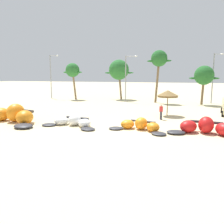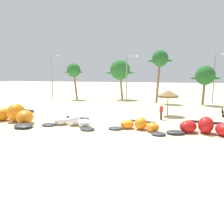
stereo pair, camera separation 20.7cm
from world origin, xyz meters
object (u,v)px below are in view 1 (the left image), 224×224
(palm_left, at_px, (119,70))
(palm_leftmost, at_px, (73,71))
(kite_left, at_px, (73,122))
(lamppost_west_center, at_px, (127,76))
(palm_left_of_gap, at_px, (159,59))
(lamppost_west, at_px, (51,74))
(person_near_kites, at_px, (161,112))
(beach_umbrella_near_van, at_px, (168,94))
(kite_far_left, at_px, (12,116))
(kite_left_of_center, at_px, (140,125))
(palm_center_left, at_px, (204,76))
(kite_center, at_px, (206,128))
(lamppost_east_center, at_px, (214,76))

(palm_left, bearing_deg, palm_leftmost, -159.63)
(palm_left, bearing_deg, kite_left, -83.42)
(palm_leftmost, relative_size, lamppost_west_center, 0.87)
(palm_left_of_gap, relative_size, lamppost_west, 1.02)
(person_near_kites, distance_m, palm_left, 21.86)
(beach_umbrella_near_van, distance_m, palm_left_of_gap, 13.61)
(kite_far_left, bearing_deg, palm_left, 81.62)
(kite_far_left, distance_m, palm_left, 25.59)
(kite_left_of_center, distance_m, palm_center_left, 21.23)
(beach_umbrella_near_van, bearing_deg, palm_left, 123.62)
(palm_left_of_gap, relative_size, palm_center_left, 1.43)
(kite_far_left, bearing_deg, kite_left, 4.29)
(kite_far_left, height_order, lamppost_west_center, lamppost_west_center)
(palm_center_left, bearing_deg, lamppost_west, 177.05)
(palm_center_left, bearing_deg, beach_umbrella_near_van, -110.79)
(person_near_kites, xyz_separation_m, palm_left_of_gap, (-2.20, 15.20, 6.43))
(kite_left, xyz_separation_m, lamppost_west, (-16.21, 21.71, 4.49))
(palm_leftmost, relative_size, palm_left, 0.91)
(kite_left, relative_size, kite_center, 0.94)
(palm_leftmost, relative_size, lamppost_west, 0.81)
(palm_leftmost, bearing_deg, person_near_kites, -39.98)
(palm_left_of_gap, xyz_separation_m, lamppost_east_center, (8.74, 1.74, -2.66))
(kite_far_left, relative_size, palm_center_left, 1.30)
(palm_leftmost, distance_m, lamppost_west, 5.09)
(palm_left_of_gap, bearing_deg, lamppost_west, 177.71)
(lamppost_east_center, bearing_deg, palm_leftmost, -176.92)
(kite_center, distance_m, lamppost_west, 35.04)
(kite_left_of_center, relative_size, lamppost_east_center, 0.64)
(palm_left_of_gap, relative_size, lamppost_west_center, 1.09)
(lamppost_west, bearing_deg, palm_left_of_gap, -2.29)
(lamppost_east_center, bearing_deg, palm_left, 174.01)
(person_near_kites, height_order, palm_left_of_gap, palm_left_of_gap)
(lamppost_west, bearing_deg, palm_left, 11.15)
(lamppost_west_center, bearing_deg, person_near_kites, -62.91)
(palm_leftmost, height_order, palm_left_of_gap, palm_left_of_gap)
(lamppost_west_center, bearing_deg, kite_left, -89.24)
(kite_left, distance_m, lamppost_east_center, 26.89)
(kite_left_of_center, relative_size, lamppost_west, 0.61)
(lamppost_west_center, bearing_deg, kite_center, -59.55)
(kite_far_left, height_order, palm_leftmost, palm_leftmost)
(kite_far_left, bearing_deg, lamppost_west_center, 73.69)
(kite_left, xyz_separation_m, kite_left_of_center, (6.22, 0.35, 0.01))
(kite_far_left, bearing_deg, palm_center_left, 47.78)
(kite_left, xyz_separation_m, person_near_kites, (7.42, 5.65, 0.43))
(palm_center_left, distance_m, lamppost_west_center, 12.62)
(lamppost_west, bearing_deg, beach_umbrella_near_van, -29.05)
(kite_far_left, bearing_deg, beach_umbrella_near_van, 31.74)
(kite_left, relative_size, palm_center_left, 0.94)
(lamppost_west, bearing_deg, kite_left_of_center, -43.60)
(palm_leftmost, bearing_deg, lamppost_west_center, -2.93)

